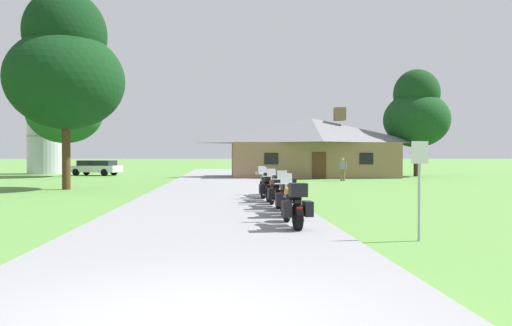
% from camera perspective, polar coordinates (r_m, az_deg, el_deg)
% --- Properties ---
extents(ground_plane, '(500.00, 500.00, 0.00)m').
position_cam_1_polar(ground_plane, '(24.91, -4.90, -3.32)').
color(ground_plane, '#56893D').
extents(asphalt_driveway, '(6.40, 80.00, 0.06)m').
position_cam_1_polar(asphalt_driveway, '(22.91, -4.98, -3.62)').
color(asphalt_driveway, gray).
rests_on(asphalt_driveway, ground).
extents(motorcycle_orange_nearest_to_camera, '(0.77, 2.08, 1.30)m').
position_cam_1_polar(motorcycle_orange_nearest_to_camera, '(11.67, 4.62, -5.12)').
color(motorcycle_orange_nearest_to_camera, black).
rests_on(motorcycle_orange_nearest_to_camera, asphalt_driveway).
extents(motorcycle_red_second_in_row, '(0.72, 2.08, 1.30)m').
position_cam_1_polar(motorcycle_red_second_in_row, '(14.04, 3.71, -4.10)').
color(motorcycle_red_second_in_row, black).
rests_on(motorcycle_red_second_in_row, asphalt_driveway).
extents(motorcycle_red_third_in_row, '(0.79, 2.08, 1.30)m').
position_cam_1_polar(motorcycle_red_third_in_row, '(16.09, 2.50, -3.46)').
color(motorcycle_red_third_in_row, black).
rests_on(motorcycle_red_third_in_row, asphalt_driveway).
extents(motorcycle_black_fourth_in_row, '(0.81, 2.08, 1.30)m').
position_cam_1_polar(motorcycle_black_fourth_in_row, '(18.28, 1.36, -2.94)').
color(motorcycle_black_fourth_in_row, black).
rests_on(motorcycle_black_fourth_in_row, asphalt_driveway).
extents(motorcycle_green_farthest_in_row, '(0.67, 2.08, 1.30)m').
position_cam_1_polar(motorcycle_green_farthest_in_row, '(20.41, 1.15, -2.51)').
color(motorcycle_green_farthest_in_row, black).
rests_on(motorcycle_green_farthest_in_row, asphalt_driveway).
extents(stone_lodge, '(14.35, 6.67, 5.95)m').
position_cam_1_polar(stone_lodge, '(40.27, 6.80, 1.99)').
color(stone_lodge, '#896B4C').
rests_on(stone_lodge, ground).
extents(bystander_gray_shirt_near_lodge, '(0.53, 0.31, 1.69)m').
position_cam_1_polar(bystander_gray_shirt_near_lodge, '(34.40, 10.52, -0.59)').
color(bystander_gray_shirt_near_lodge, '#75664C').
rests_on(bystander_gray_shirt_near_lodge, ground).
extents(metal_signpost_roadside, '(0.36, 0.06, 2.14)m').
position_cam_1_polar(metal_signpost_roadside, '(10.59, 19.29, -1.74)').
color(metal_signpost_roadside, '#9EA0A5').
rests_on(metal_signpost_roadside, ground).
extents(tree_left_far, '(6.42, 6.42, 10.64)m').
position_cam_1_polar(tree_left_far, '(44.27, -22.27, 6.78)').
color(tree_left_far, '#422D19').
rests_on(tree_left_far, ground).
extents(tree_left_near, '(6.21, 6.21, 10.71)m').
position_cam_1_polar(tree_left_near, '(27.69, -22.18, 10.82)').
color(tree_left_near, '#422D19').
rests_on(tree_left_near, ground).
extents(tree_right_of_lodge, '(5.76, 5.76, 9.49)m').
position_cam_1_polar(tree_right_of_lodge, '(44.08, 18.97, 5.89)').
color(tree_right_of_lodge, '#422D19').
rests_on(tree_right_of_lodge, ground).
extents(metal_silo_distant, '(3.71, 3.71, 8.44)m').
position_cam_1_polar(metal_silo_distant, '(51.79, -24.19, 3.47)').
color(metal_silo_distant, '#B2B7BC').
rests_on(metal_silo_distant, ground).
extents(parked_white_suv_far_left, '(4.93, 3.05, 1.40)m').
position_cam_1_polar(parked_white_suv_far_left, '(45.70, -18.94, -0.48)').
color(parked_white_suv_far_left, silver).
rests_on(parked_white_suv_far_left, ground).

